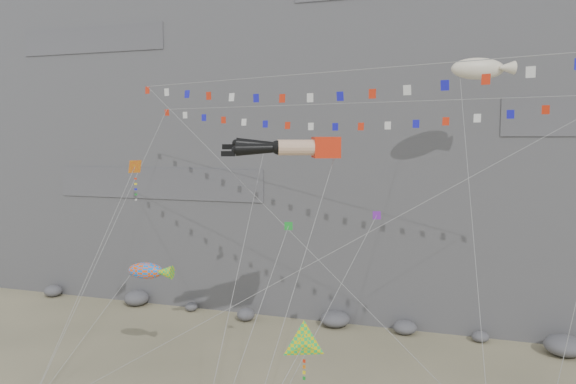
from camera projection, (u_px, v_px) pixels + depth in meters
The scene contains 12 objects.
cliff at pixel (369, 58), 60.76m from camera, with size 80.00×28.00×50.00m, color slate.
talus_boulders at pixel (335, 320), 48.88m from camera, with size 60.00×3.00×1.20m, color slate, non-canonical shape.
legs_kite at pixel (293, 148), 34.53m from camera, with size 7.40×13.32×19.79m.
flag_banner_upper at pixel (348, 104), 40.43m from camera, with size 33.49×18.76×28.88m.
flag_banner_lower at pixel (325, 73), 33.86m from camera, with size 30.53×10.42×24.18m.
harlequin_kite at pixel (135, 167), 39.31m from camera, with size 2.83×10.19×17.10m.
fish_windsock at pixel (146, 271), 37.77m from camera, with size 6.44×6.53×10.33m.
delta_kite at pixel (304, 344), 26.69m from camera, with size 4.22×4.65×8.50m.
blimp_windsock at pixel (478, 69), 39.21m from camera, with size 4.69×15.96×25.65m.
small_kite_a at pixel (263, 154), 39.21m from camera, with size 2.26×14.79×21.02m.
small_kite_b at pixel (375, 218), 36.19m from camera, with size 5.07×12.45×16.94m.
small_kite_c at pixel (287, 230), 34.29m from camera, with size 1.70×11.02×15.14m.
Camera 1 is at (10.88, -29.53, 16.31)m, focal length 35.00 mm.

